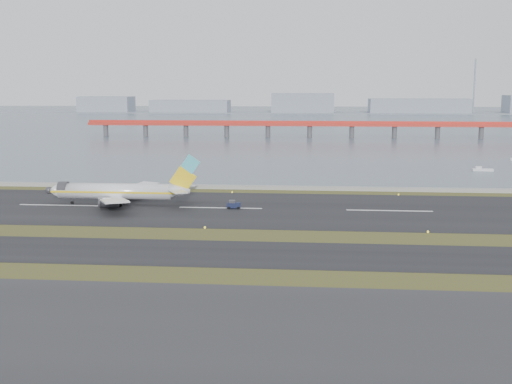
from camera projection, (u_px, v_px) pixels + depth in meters
The scene contains 11 objects.
ground at pixel (199, 237), 124.33m from camera, with size 1000.00×1000.00×0.00m, color #364217.
apron_strip at pixel (110, 352), 70.26m from camera, with size 1000.00×50.00×0.10m, color #29292C.
taxiway_strip at pixel (186, 252), 112.53m from camera, with size 1000.00×18.00×0.10m, color black.
runway_strip at pixel (221, 208), 153.81m from camera, with size 1000.00×45.00×0.10m, color black.
seawall at pixel (235, 187), 183.23m from camera, with size 1000.00×2.50×1.00m, color gray.
bay_water at pixel (289, 120), 576.51m from camera, with size 1400.00×800.00×1.30m, color #41515D.
red_pier at pixel (310, 125), 367.16m from camera, with size 260.00×5.00×10.20m.
far_shoreline at pixel (306, 107), 731.63m from camera, with size 1400.00×80.00×60.50m.
airliner at pixel (121, 191), 157.13m from camera, with size 38.52×32.89×12.80m.
pushback_tug at pixel (234, 205), 152.92m from camera, with size 3.37×2.14×2.08m.
workboat_near at pixel (482, 170), 222.01m from camera, with size 6.97×2.62×1.66m.
Camera 1 is at (21.83, -119.82, 28.72)m, focal length 45.00 mm.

